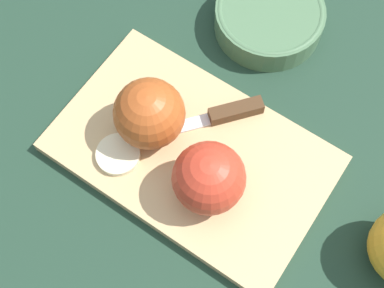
% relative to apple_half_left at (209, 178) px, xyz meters
% --- Properties ---
extents(ground_plane, '(4.00, 4.00, 0.00)m').
position_rel_apple_half_left_xyz_m(ground_plane, '(0.05, -0.02, -0.06)').
color(ground_plane, '#1E3828').
extents(cutting_board, '(0.36, 0.25, 0.02)m').
position_rel_apple_half_left_xyz_m(cutting_board, '(0.05, -0.02, -0.05)').
color(cutting_board, tan).
rests_on(cutting_board, ground_plane).
extents(apple_half_left, '(0.08, 0.08, 0.08)m').
position_rel_apple_half_left_xyz_m(apple_half_left, '(0.00, 0.00, 0.00)').
color(apple_half_left, red).
rests_on(apple_half_left, cutting_board).
extents(apple_half_right, '(0.08, 0.08, 0.08)m').
position_rel_apple_half_left_xyz_m(apple_half_right, '(0.10, -0.01, 0.00)').
color(apple_half_right, '#AD4C1E').
rests_on(apple_half_right, cutting_board).
extents(knife, '(0.10, 0.16, 0.02)m').
position_rel_apple_half_left_xyz_m(knife, '(0.05, -0.08, -0.03)').
color(knife, silver).
rests_on(knife, cutting_board).
extents(apple_slice, '(0.05, 0.05, 0.01)m').
position_rel_apple_half_left_xyz_m(apple_slice, '(0.11, 0.04, -0.04)').
color(apple_slice, beige).
rests_on(apple_slice, cutting_board).
extents(bowl, '(0.15, 0.15, 0.04)m').
position_rel_apple_half_left_xyz_m(bowl, '(0.10, -0.23, -0.04)').
color(bowl, '#4C704C').
rests_on(bowl, ground_plane).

